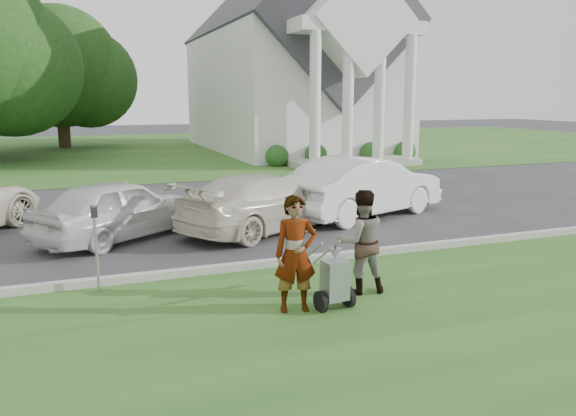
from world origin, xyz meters
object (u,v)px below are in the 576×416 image
church (290,50)px  parking_meter_near (96,238)px  person_right (361,242)px  tree_back (59,73)px  car_c (265,202)px  car_d (363,187)px  car_b (120,209)px  striping_cart (334,281)px  person_left (296,255)px

church → parking_meter_near: size_ratio=16.30×
church → person_right: 26.22m
tree_back → car_c: 27.22m
car_d → tree_back: bearing=-3.7°
tree_back → car_b: size_ratio=2.35×
tree_back → person_right: tree_back is taller
tree_back → car_c: tree_back is taller
striping_cart → parking_meter_near: size_ratio=0.78×
car_b → parking_meter_near: bearing=135.0°
parking_meter_near → car_b: size_ratio=0.36×
car_b → striping_cart: bearing=170.1°
parking_meter_near → car_c: bearing=39.4°
church → parking_meter_near: bearing=-118.0°
striping_cart → parking_meter_near: parking_meter_near is taller
parking_meter_near → striping_cart: bearing=-31.9°
tree_back → car_d: tree_back is taller
person_left → car_b: size_ratio=0.43×
person_left → car_c: person_left is taller
parking_meter_near → car_c: parking_meter_near is taller
person_right → parking_meter_near: size_ratio=1.16×
tree_back → person_left: bearing=-83.5°
tree_back → car_c: size_ratio=2.03×
parking_meter_near → car_b: bearing=80.1°
striping_cart → person_left: size_ratio=0.66×
parking_meter_near → tree_back: bearing=91.7°
person_left → striping_cart: bearing=-3.5°
tree_back → striping_cart: size_ratio=8.30×
car_c → car_d: (3.00, 0.62, 0.12)m
striping_cart → car_c: bearing=76.5°
striping_cart → person_left: (-0.58, 0.14, 0.43)m
church → tree_back: bearing=152.2°
church → car_d: bearing=-105.1°
striping_cart → car_b: 6.31m
church → car_b: (-11.51, -19.24, -5.24)m
striping_cart → car_d: bearing=52.1°
parking_meter_near → car_c: size_ratio=0.31×
person_left → parking_meter_near: 3.35m
tree_back → parking_meter_near: bearing=-88.3°
striping_cart → person_right: (0.72, 0.54, 0.41)m
church → car_d: 20.32m
church → striping_cart: 27.03m
car_d → car_b: bearing=71.7°
car_b → person_left: bearing=165.7°
striping_cart → car_c: 5.40m
church → car_b: size_ratio=5.90×
car_b → car_d: (6.37, 0.27, 0.11)m
church → person_left: bearing=-110.7°
church → car_c: size_ratio=5.08×
person_left → car_b: 5.96m
car_b → car_c: 3.39m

